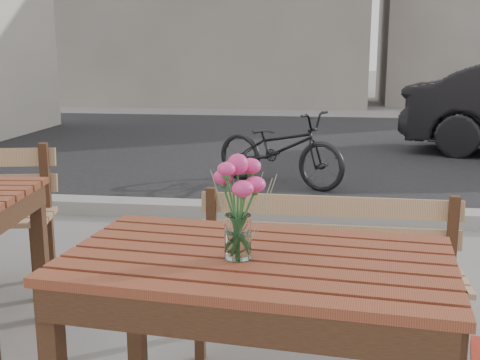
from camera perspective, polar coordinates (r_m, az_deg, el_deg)
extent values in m
cube|color=black|center=(9.01, 8.00, 3.20)|extent=(30.00, 8.00, 0.00)
cube|color=gray|center=(5.08, 8.03, -3.20)|extent=(30.00, 0.25, 0.12)
cube|color=brown|center=(1.95, 1.64, -7.59)|extent=(1.30, 0.84, 0.03)
cube|color=#311D10|center=(2.53, -9.83, -12.26)|extent=(0.07, 0.07, 0.73)
cube|color=#311D10|center=(2.35, 17.34, -14.62)|extent=(0.07, 0.07, 0.73)
cube|color=#98734E|center=(2.81, 8.23, -8.96)|extent=(1.25, 0.36, 0.03)
cube|color=#98734E|center=(2.92, 8.40, -3.83)|extent=(1.24, 0.05, 0.34)
cube|color=#311D10|center=(2.81, -3.86, -13.05)|extent=(0.05, 0.05, 0.41)
cube|color=#311D10|center=(2.81, 20.04, -13.81)|extent=(0.05, 0.05, 0.41)
cube|color=#311D10|center=(3.00, -2.73, -7.79)|extent=(0.05, 0.05, 0.75)
cube|color=#311D10|center=(3.00, 19.25, -8.49)|extent=(0.05, 0.05, 0.75)
cylinder|color=white|center=(1.89, -0.21, -5.41)|extent=(0.08, 0.08, 0.14)
cylinder|color=#2E6E32|center=(1.87, -0.21, -3.35)|extent=(0.05, 0.05, 0.28)
cube|color=#311D10|center=(3.32, -18.36, -6.63)|extent=(0.07, 0.07, 0.74)
cube|color=#311D10|center=(3.62, -18.74, -7.35)|extent=(0.06, 0.06, 0.47)
cube|color=#311D10|center=(3.86, -17.81, -2.99)|extent=(0.06, 0.06, 0.86)
imported|color=black|center=(6.31, 3.78, 3.06)|extent=(1.59, 1.17, 0.80)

